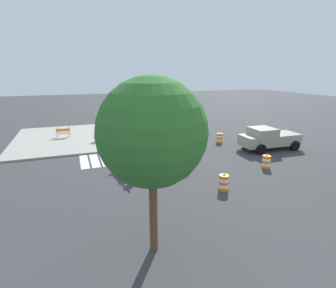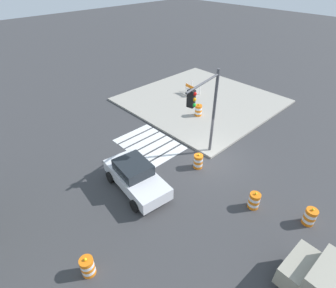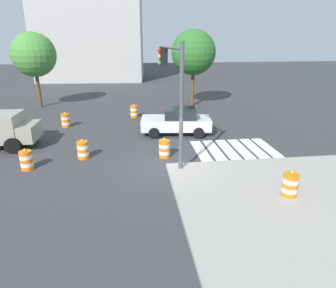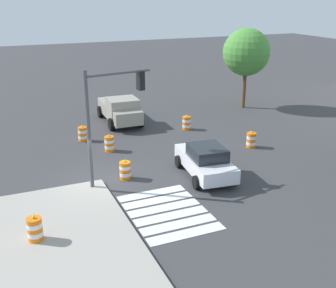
{
  "view_description": "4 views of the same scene",
  "coord_description": "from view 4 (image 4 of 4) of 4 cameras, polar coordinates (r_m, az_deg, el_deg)",
  "views": [
    {
      "loc": [
        6.37,
        21.27,
        6.53
      ],
      "look_at": [
        -0.15,
        3.49,
        1.25
      ],
      "focal_mm": 28.07,
      "sensor_mm": 36.0,
      "label": 1
    },
    {
      "loc": [
        -7.75,
        11.17,
        10.59
      ],
      "look_at": [
        1.4,
        2.47,
        1.68
      ],
      "focal_mm": 28.17,
      "sensor_mm": 36.0,
      "label": 2
    },
    {
      "loc": [
        -1.54,
        -12.97,
        5.81
      ],
      "look_at": [
        0.17,
        0.53,
        0.94
      ],
      "focal_mm": 32.1,
      "sensor_mm": 36.0,
      "label": 3
    },
    {
      "loc": [
        18.51,
        -4.39,
        8.79
      ],
      "look_at": [
        0.11,
        3.49,
        1.53
      ],
      "focal_mm": 44.98,
      "sensor_mm": 36.0,
      "label": 4
    }
  ],
  "objects": [
    {
      "name": "traffic_light_pole",
      "position": [
        19.39,
        -7.79,
        5.17
      ],
      "size": [
        0.83,
        3.26,
        5.5
      ],
      "color": "#4C4C51",
      "rests_on": "sidewalk_corner"
    },
    {
      "name": "crosswalk_stripes",
      "position": [
        18.05,
        -0.07,
        -9.17
      ],
      "size": [
        4.35,
        3.2,
        0.02
      ],
      "color": "silver",
      "rests_on": "ground"
    },
    {
      "name": "traffic_barrel_near_corner",
      "position": [
        25.6,
        11.2,
        0.53
      ],
      "size": [
        0.56,
        0.56,
        1.02
      ],
      "color": "orange",
      "rests_on": "ground"
    },
    {
      "name": "ground_plane",
      "position": [
        20.96,
        -8.97,
        -5.13
      ],
      "size": [
        120.0,
        120.0,
        0.0
      ],
      "primitive_type": "plane",
      "color": "#38383A"
    },
    {
      "name": "street_tree_streetside_mid",
      "position": [
        33.75,
        10.58,
        12.12
      ],
      "size": [
        3.64,
        3.64,
        6.23
      ],
      "color": "brown",
      "rests_on": "ground"
    },
    {
      "name": "traffic_barrel_crosswalk_end",
      "position": [
        28.45,
        2.53,
        2.87
      ],
      "size": [
        0.56,
        0.56,
        1.02
      ],
      "color": "orange",
      "rests_on": "ground"
    },
    {
      "name": "traffic_barrel_median_near",
      "position": [
        20.99,
        -5.83,
        -3.58
      ],
      "size": [
        0.56,
        0.56,
        1.02
      ],
      "color": "orange",
      "rests_on": "ground"
    },
    {
      "name": "pickup_truck",
      "position": [
        29.84,
        -6.44,
        4.61
      ],
      "size": [
        5.21,
        2.48,
        1.92
      ],
      "color": "gray",
      "rests_on": "ground"
    },
    {
      "name": "traffic_barrel_far_curb",
      "position": [
        24.74,
        -7.95,
        0.04
      ],
      "size": [
        0.56,
        0.56,
        1.02
      ],
      "color": "orange",
      "rests_on": "ground"
    },
    {
      "name": "sports_car",
      "position": [
        21.18,
        5.1,
        -2.28
      ],
      "size": [
        4.48,
        2.5,
        1.63
      ],
      "color": "silver",
      "rests_on": "ground"
    },
    {
      "name": "traffic_barrel_median_far",
      "position": [
        26.73,
        -11.49,
        1.35
      ],
      "size": [
        0.56,
        0.56,
        1.02
      ],
      "color": "orange",
      "rests_on": "ground"
    },
    {
      "name": "traffic_barrel_on_sidewalk",
      "position": [
        16.46,
        -17.6,
        -10.93
      ],
      "size": [
        0.56,
        0.56,
        1.02
      ],
      "color": "orange",
      "rests_on": "sidewalk_corner"
    }
  ]
}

